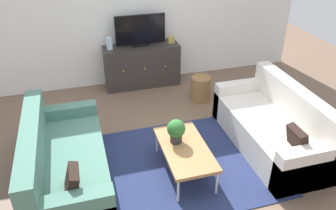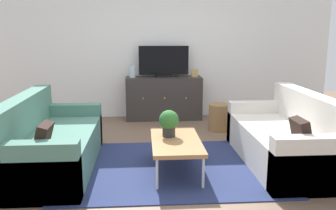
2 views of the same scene
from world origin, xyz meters
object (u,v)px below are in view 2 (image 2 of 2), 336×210
(couch_right_side, at_px, (288,140))
(glass_vase, at_px, (132,72))
(couch_left_side, at_px, (47,146))
(flat_screen_tv, at_px, (164,62))
(potted_plant, at_px, (169,122))
(mantel_clock, at_px, (195,73))
(coffee_table, at_px, (176,142))
(tv_console, at_px, (164,98))
(wicker_basket, at_px, (219,117))

(couch_right_side, distance_m, glass_vase, 3.12)
(couch_left_side, relative_size, flat_screen_tv, 2.13)
(potted_plant, height_order, mantel_clock, mantel_clock)
(coffee_table, bearing_deg, potted_plant, 115.37)
(tv_console, relative_size, wicker_basket, 3.18)
(tv_console, xyz_separation_m, mantel_clock, (0.56, 0.00, 0.45))
(couch_right_side, relative_size, potted_plant, 6.13)
(couch_left_side, height_order, glass_vase, glass_vase)
(couch_left_side, xyz_separation_m, glass_vase, (0.94, 2.37, 0.59))
(glass_vase, xyz_separation_m, mantel_clock, (1.12, 0.00, -0.04))
(couch_left_side, relative_size, glass_vase, 9.13)
(couch_left_side, distance_m, mantel_clock, 3.19)
(coffee_table, height_order, glass_vase, glass_vase)
(couch_left_side, distance_m, flat_screen_tv, 2.93)
(potted_plant, bearing_deg, flat_screen_tv, 88.02)
(potted_plant, distance_m, flat_screen_tv, 2.48)
(couch_right_side, relative_size, wicker_basket, 4.44)
(potted_plant, relative_size, wicker_basket, 0.72)
(couch_right_side, xyz_separation_m, potted_plant, (-1.46, -0.03, 0.26))
(glass_vase, bearing_deg, couch_left_side, -111.58)
(couch_right_side, distance_m, tv_console, 2.75)
(flat_screen_tv, bearing_deg, tv_console, -90.00)
(flat_screen_tv, relative_size, glass_vase, 4.28)
(flat_screen_tv, bearing_deg, wicker_basket, -45.86)
(couch_right_side, relative_size, coffee_table, 1.83)
(couch_right_side, xyz_separation_m, glass_vase, (-1.94, 2.37, 0.59))
(tv_console, distance_m, wicker_basket, 1.22)
(couch_left_side, relative_size, coffee_table, 1.83)
(potted_plant, xyz_separation_m, flat_screen_tv, (0.08, 2.42, 0.50))
(coffee_table, bearing_deg, tv_console, 89.68)
(couch_left_side, relative_size, tv_console, 1.40)
(mantel_clock, relative_size, wicker_basket, 0.30)
(couch_right_side, height_order, glass_vase, glass_vase)
(tv_console, relative_size, mantel_clock, 10.49)
(couch_left_side, bearing_deg, glass_vase, 68.42)
(couch_left_side, height_order, couch_right_side, same)
(couch_left_side, xyz_separation_m, couch_right_side, (2.88, 0.00, 0.00))
(mantel_clock, bearing_deg, couch_left_side, -130.99)
(tv_console, bearing_deg, glass_vase, 180.00)
(couch_right_side, distance_m, flat_screen_tv, 2.86)
(couch_right_side, height_order, wicker_basket, couch_right_side)
(mantel_clock, bearing_deg, glass_vase, 180.00)
(potted_plant, height_order, glass_vase, glass_vase)
(couch_right_side, bearing_deg, tv_console, 120.07)
(coffee_table, relative_size, wicker_basket, 2.43)
(couch_left_side, height_order, wicker_basket, couch_left_side)
(coffee_table, bearing_deg, wicker_basket, 63.01)
(couch_left_side, xyz_separation_m, wicker_basket, (2.35, 1.52, -0.07))
(flat_screen_tv, bearing_deg, mantel_clock, -2.04)
(couch_left_side, height_order, flat_screen_tv, flat_screen_tv)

